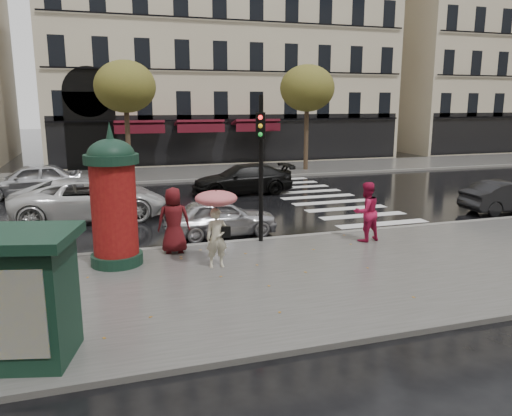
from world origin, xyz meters
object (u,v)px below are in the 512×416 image
object	(u,v)px
newsstand	(21,295)
car_black	(242,179)
man_burgundy	(174,220)
car_silver	(221,217)
traffic_light	(261,155)
car_white	(90,199)
car_far_silver	(31,180)
woman_umbrella	(216,216)
morris_column	(114,198)
car_darkgrey	(509,197)
woman_red	(366,212)

from	to	relation	value
newsstand	car_black	bearing A→B (deg)	60.99
man_burgundy	car_silver	bearing A→B (deg)	-127.53
traffic_light	car_white	distance (m)	7.55
car_far_silver	man_burgundy	bearing A→B (deg)	17.52
man_burgundy	traffic_light	xyz separation A→B (m)	(2.70, 0.32, 1.74)
woman_umbrella	morris_column	distance (m)	2.73
woman_umbrella	man_burgundy	xyz separation A→B (m)	(-0.86, 1.63, -0.43)
morris_column	car_silver	xyz separation A→B (m)	(3.42, 2.37, -1.28)
car_white	car_black	xyz separation A→B (m)	(6.95, 3.44, -0.08)
car_silver	car_white	bearing A→B (deg)	45.67
newsstand	car_silver	bearing A→B (deg)	54.30
car_silver	car_far_silver	bearing A→B (deg)	34.02
man_burgundy	traffic_light	bearing A→B (deg)	-165.68
newsstand	car_darkgrey	distance (m)	18.41
newsstand	morris_column	bearing A→B (deg)	70.45
car_darkgrey	woman_red	bearing A→B (deg)	108.84
woman_umbrella	car_silver	bearing A→B (deg)	74.58
traffic_light	car_black	bearing A→B (deg)	77.33
woman_umbrella	man_burgundy	size ratio (longest dim) A/B	1.11
car_black	car_far_silver	size ratio (longest dim) A/B	1.06
man_burgundy	car_white	distance (m)	6.07
man_burgundy	car_silver	xyz separation A→B (m)	(1.81, 1.80, -0.43)
car_far_silver	traffic_light	bearing A→B (deg)	28.73
car_black	woman_umbrella	bearing A→B (deg)	-18.71
morris_column	car_white	world-z (taller)	morris_column
man_burgundy	woman_umbrella	bearing A→B (deg)	125.38
man_burgundy	traffic_light	world-z (taller)	traffic_light
woman_umbrella	traffic_light	size ratio (longest dim) A/B	0.47
car_white	car_far_silver	bearing A→B (deg)	23.54
woman_umbrella	woman_red	distance (m)	5.09
car_darkgrey	car_far_silver	bearing A→B (deg)	64.93
woman_red	car_silver	distance (m)	4.68
traffic_light	newsstand	bearing A→B (deg)	-136.86
car_white	car_far_silver	world-z (taller)	car_white
woman_red	man_burgundy	size ratio (longest dim) A/B	0.98
woman_red	car_silver	bearing A→B (deg)	-41.29
woman_umbrella	man_burgundy	bearing A→B (deg)	117.81
car_black	car_far_silver	xyz separation A→B (m)	(-9.61, 2.26, 0.08)
man_burgundy	car_darkgrey	bearing A→B (deg)	-164.94
morris_column	car_far_silver	bearing A→B (deg)	105.65
car_silver	morris_column	bearing A→B (deg)	123.34
car_white	woman_red	bearing A→B (deg)	-128.87
woman_red	car_black	xyz separation A→B (m)	(-1.15, 9.64, -0.34)
traffic_light	car_far_silver	world-z (taller)	traffic_light
woman_red	car_black	world-z (taller)	woman_red
woman_umbrella	traffic_light	world-z (taller)	traffic_light
morris_column	traffic_light	bearing A→B (deg)	11.63
man_burgundy	morris_column	size ratio (longest dim) A/B	0.50
man_burgundy	morris_column	bearing A→B (deg)	26.95
car_white	car_far_silver	size ratio (longest dim) A/B	1.23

